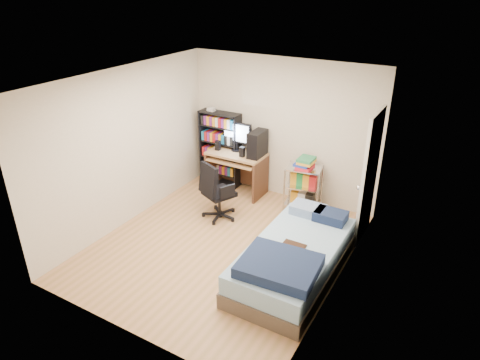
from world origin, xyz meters
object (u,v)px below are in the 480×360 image
Objects in this scene: media_shelf at (220,148)px; computer_desk at (243,157)px; bed at (293,259)px; office_chair at (217,201)px.

computer_desk is (0.57, -0.12, -0.02)m from media_shelf.
bed is at bearing -39.37° from media_shelf.
office_chair is (0.67, -1.16, -0.42)m from media_shelf.
media_shelf is at bearing 168.12° from computer_desk.
computer_desk is at bearing 120.11° from office_chair.
computer_desk is at bearing -11.88° from media_shelf.
computer_desk is 1.12m from office_chair.
computer_desk reaches higher than office_chair.
bed is (1.82, -1.84, -0.44)m from computer_desk.
office_chair is at bearing -60.05° from media_shelf.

